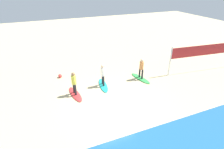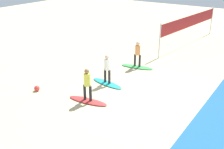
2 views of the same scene
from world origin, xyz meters
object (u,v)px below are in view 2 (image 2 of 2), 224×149
surfboard_red (88,101)px  surfer_red (87,82)px  surfboard_green (137,67)px  surfer_green (138,52)px  volleyball_net (190,23)px  surfer_teal (107,67)px  surfboard_teal (107,83)px  beach_ball (37,88)px

surfboard_red → surfer_red: bearing=-0.0°
surfboard_green → surfer_red: (5.38, 0.29, 0.99)m
surfer_green → volleyball_net: volleyball_net is taller
surfboard_green → surfboard_red: same height
surfboard_red → volleyball_net: volleyball_net is taller
volleyball_net → surfboard_green: bearing=-6.9°
surfer_teal → surfboard_red: 2.46m
surfer_teal → surfboard_red: (2.21, 0.40, -0.99)m
surfboard_green → surfboard_red: size_ratio=1.00×
surfboard_teal → beach_ball: beach_ball is taller
surfer_red → volleyball_net: bearing=177.5°
surfer_teal → surfer_red: 2.25m
surfboard_green → surfer_green: surfer_green is taller
surfer_red → surfboard_teal: bearing=-169.7°
surfboard_red → surfer_red: surfer_red is taller
surfer_green → surfboard_teal: size_ratio=0.78×
surfer_teal → volleyball_net: 10.15m
surfboard_teal → beach_ball: bearing=-124.2°
surfer_green → volleyball_net: bearing=173.1°
surfer_red → surfer_teal: bearing=-169.7°
surfboard_teal → surfboard_red: 2.25m
surfboard_teal → surfer_teal: 0.99m
beach_ball → surfboard_green: bearing=155.7°
surfer_teal → surfer_green: bearing=177.9°
surfer_green → surfboard_red: (5.38, 0.29, -0.99)m
volleyball_net → beach_ball: size_ratio=30.21×
surfer_teal → surfboard_green: bearing=177.9°
surfboard_teal → beach_ball: (2.80, -2.58, 0.10)m
volleyball_net → surfer_green: bearing=-6.9°
surfboard_green → surfboard_red: 5.39m
surfer_green → surfboard_teal: bearing=-2.1°
surfboard_red → beach_ball: 3.04m
surfboard_green → surfer_red: 5.48m
surfer_teal → beach_ball: 3.91m
surfer_red → volleyball_net: volleyball_net is taller
surfer_red → beach_ball: size_ratio=5.48×
surfboard_teal → volleyball_net: 10.27m
surfboard_teal → volleyball_net: size_ratio=0.23×
surfer_red → surfboard_green: bearing=-176.9°
surfboard_teal → surfer_red: 2.46m
surfer_green → surfboard_teal: 3.32m
volleyball_net → beach_ball: (12.88, -3.52, -1.64)m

